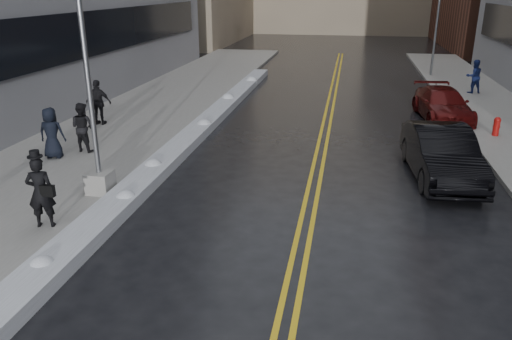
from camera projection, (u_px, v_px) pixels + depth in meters
The scene contains 15 objects.
ground at pixel (193, 241), 11.59m from camera, with size 160.00×160.00×0.00m, color black.
sidewalk_west at pixel (135, 120), 21.77m from camera, with size 5.50×50.00×0.15m, color gray.
lane_line_left at pixel (321, 130), 20.40m from camera, with size 0.12×50.00×0.01m, color gold.
lane_line_right at pixel (329, 131), 20.35m from camera, with size 0.12×50.00×0.01m, color gold.
snow_ridge at pixel (194, 134), 19.33m from camera, with size 0.90×30.00×0.34m, color silver.
lamppost at pixel (91, 109), 13.12m from camera, with size 0.65×0.65×7.62m.
fire_hydrant at pixel (497, 125), 19.07m from camera, with size 0.26×0.26×0.73m.
traffic_signal at pixel (437, 23), 31.07m from camera, with size 0.16×0.20×6.00m.
pedestrian_fedora at pixel (41, 192), 11.69m from camera, with size 0.64×0.42×1.74m, color black.
pedestrian_b at pixel (83, 127), 17.15m from camera, with size 0.83×0.65×1.71m, color black.
pedestrian_c at pixel (52, 133), 16.47m from camera, with size 0.83×0.54×1.71m, color black.
pedestrian_d at pixel (99, 102), 20.44m from camera, with size 1.08×0.45×1.85m, color black.
pedestrian_east at pixel (474, 76), 26.53m from camera, with size 0.85×0.67×1.76m, color navy.
car_black at pixel (441, 154), 15.12m from camera, with size 1.67×4.79×1.58m, color black.
car_maroon at pixel (443, 104), 21.87m from camera, with size 1.89×4.66×1.35m, color #450B0B.
Camera 1 is at (3.32, -9.85, 5.58)m, focal length 35.00 mm.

